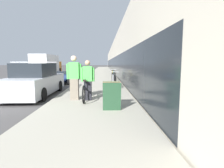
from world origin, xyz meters
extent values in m
cube|color=#A39E8E|center=(5.23, 21.00, 0.08)|extent=(3.39, 70.00, 0.16)
cube|color=beige|center=(11.97, 29.00, 2.33)|extent=(10.00, 70.00, 4.66)
cube|color=#1E2328|center=(7.01, 29.00, 1.25)|extent=(0.10, 63.00, 2.20)
torus|color=black|center=(4.93, 2.85, 0.49)|extent=(0.06, 0.67, 0.67)
torus|color=black|center=(4.93, 0.92, 0.49)|extent=(0.06, 0.67, 0.67)
cylinder|color=black|center=(4.93, 1.88, 0.70)|extent=(0.04, 1.65, 0.04)
cylinder|color=black|center=(4.93, 1.50, 0.60)|extent=(0.04, 0.98, 0.31)
cylinder|color=black|center=(4.93, 1.26, 0.84)|extent=(0.03, 0.03, 0.28)
cube|color=black|center=(4.93, 1.26, 0.98)|extent=(0.11, 0.22, 0.05)
cylinder|color=black|center=(4.93, 2.70, 0.85)|extent=(0.03, 0.03, 0.29)
cylinder|color=silver|center=(4.93, 2.70, 0.99)|extent=(0.52, 0.03, 0.03)
cube|color=black|center=(5.02, 1.54, 0.54)|extent=(0.29, 0.21, 0.76)
cube|color=#4CB74C|center=(5.02, 1.54, 1.21)|extent=(0.36, 0.21, 0.58)
cylinder|color=#4CB74C|center=(4.80, 1.54, 1.18)|extent=(0.09, 0.09, 0.55)
cylinder|color=#4CB74C|center=(5.25, 1.54, 1.18)|extent=(0.09, 0.09, 0.55)
sphere|color=tan|center=(5.02, 1.54, 1.64)|extent=(0.21, 0.21, 0.21)
cube|color=#756B5B|center=(4.47, 1.69, 0.58)|extent=(0.33, 0.24, 0.85)
cube|color=#4CB74C|center=(4.47, 1.69, 1.33)|extent=(0.40, 0.24, 0.65)
cylinder|color=#4CB74C|center=(4.22, 1.69, 1.30)|extent=(0.10, 0.10, 0.61)
cylinder|color=#4CB74C|center=(4.71, 1.69, 1.30)|extent=(0.10, 0.10, 0.61)
sphere|color=beige|center=(4.47, 1.69, 1.81)|extent=(0.23, 0.23, 0.23)
cylinder|color=gray|center=(6.14, 3.81, 0.57)|extent=(0.05, 0.05, 0.82)
cylinder|color=gray|center=(6.14, 4.36, 0.57)|extent=(0.05, 0.05, 0.82)
cylinder|color=gray|center=(6.14, 4.09, 0.98)|extent=(0.05, 0.55, 0.05)
torus|color=black|center=(6.32, 5.72, 0.52)|extent=(0.06, 0.73, 0.73)
torus|color=black|center=(6.32, 4.70, 0.52)|extent=(0.06, 0.73, 0.73)
cylinder|color=black|center=(6.32, 5.21, 0.74)|extent=(0.04, 0.87, 0.04)
cylinder|color=black|center=(6.32, 5.01, 0.64)|extent=(0.04, 0.53, 0.33)
cylinder|color=black|center=(6.32, 4.88, 0.89)|extent=(0.03, 0.03, 0.30)
cube|color=black|center=(6.32, 4.88, 1.05)|extent=(0.11, 0.22, 0.05)
cylinder|color=black|center=(6.32, 5.64, 0.90)|extent=(0.03, 0.03, 0.32)
cylinder|color=silver|center=(6.32, 5.64, 1.06)|extent=(0.52, 0.03, 0.03)
torus|color=black|center=(6.27, 8.04, 0.54)|extent=(0.06, 0.77, 0.77)
torus|color=black|center=(6.27, 7.01, 0.54)|extent=(0.06, 0.77, 0.77)
cylinder|color=yellow|center=(6.27, 7.53, 0.77)|extent=(0.04, 0.87, 0.04)
cylinder|color=yellow|center=(6.27, 7.32, 0.66)|extent=(0.04, 0.53, 0.35)
cylinder|color=yellow|center=(6.27, 7.20, 0.93)|extent=(0.03, 0.03, 0.32)
cube|color=black|center=(6.27, 7.20, 1.09)|extent=(0.11, 0.22, 0.05)
cylinder|color=yellow|center=(6.27, 7.96, 0.94)|extent=(0.03, 0.03, 0.33)
cylinder|color=silver|center=(6.27, 7.96, 1.11)|extent=(0.52, 0.03, 0.03)
torus|color=black|center=(6.49, 10.50, 0.50)|extent=(0.06, 0.68, 0.68)
torus|color=black|center=(6.49, 9.48, 0.50)|extent=(0.06, 0.68, 0.68)
cylinder|color=#7AD1C6|center=(6.49, 9.99, 0.70)|extent=(0.04, 0.87, 0.04)
cylinder|color=#7AD1C6|center=(6.49, 9.79, 0.61)|extent=(0.04, 0.53, 0.31)
cylinder|color=#7AD1C6|center=(6.49, 9.66, 0.84)|extent=(0.03, 0.03, 0.28)
cube|color=black|center=(6.49, 9.66, 0.99)|extent=(0.11, 0.22, 0.05)
cylinder|color=#7AD1C6|center=(6.49, 10.42, 0.85)|extent=(0.03, 0.03, 0.30)
cylinder|color=silver|center=(6.49, 10.42, 1.00)|extent=(0.52, 0.03, 0.03)
cube|color=#23472D|center=(5.91, -0.12, 0.60)|extent=(0.56, 0.20, 0.89)
cube|color=#23472D|center=(5.91, 0.24, 0.60)|extent=(0.56, 0.20, 0.89)
cylinder|color=#93704C|center=(5.91, 0.06, 1.04)|extent=(0.56, 0.03, 0.03)
cube|color=silver|center=(2.26, 3.44, 0.57)|extent=(1.69, 4.64, 0.83)
cube|color=#1E2328|center=(2.26, 3.44, 1.30)|extent=(1.45, 2.32, 0.63)
cylinder|color=silver|center=(2.26, 3.95, 1.66)|extent=(1.81, 0.04, 0.04)
cylinder|color=silver|center=(2.26, 2.93, 1.66)|extent=(1.81, 0.04, 0.04)
cylinder|color=black|center=(1.48, 4.83, 0.30)|extent=(0.22, 0.60, 0.60)
cylinder|color=black|center=(3.04, 4.83, 0.30)|extent=(0.22, 0.60, 0.60)
cylinder|color=black|center=(1.48, 2.04, 0.30)|extent=(0.22, 0.60, 0.60)
cylinder|color=black|center=(3.04, 2.04, 0.30)|extent=(0.22, 0.60, 0.60)
ellipsoid|color=navy|center=(2.33, 8.64, 0.42)|extent=(1.67, 3.88, 0.56)
cube|color=#1E2328|center=(2.33, 9.13, 0.82)|extent=(1.17, 0.04, 0.26)
cylinder|color=black|center=(1.55, 9.77, 0.30)|extent=(0.22, 0.60, 0.60)
cylinder|color=black|center=(3.11, 9.77, 0.30)|extent=(0.22, 0.60, 0.60)
cylinder|color=black|center=(1.55, 7.52, 0.30)|extent=(0.22, 0.60, 0.60)
cylinder|color=black|center=(3.11, 7.52, 0.30)|extent=(0.22, 0.60, 0.60)
cube|color=orange|center=(-2.15, 22.01, 1.02)|extent=(1.94, 1.87, 1.58)
cube|color=white|center=(-2.15, 18.28, 1.45)|extent=(2.11, 5.60, 2.44)
cylinder|color=black|center=(-3.10, 21.53, 0.42)|extent=(0.28, 0.84, 0.84)
cylinder|color=black|center=(-1.19, 21.53, 0.42)|extent=(0.28, 0.84, 0.84)
cylinder|color=black|center=(-3.10, 17.16, 0.42)|extent=(0.28, 0.84, 0.84)
cylinder|color=black|center=(-1.19, 17.16, 0.42)|extent=(0.28, 0.84, 0.84)
camera|label=1|loc=(5.69, -5.37, 1.65)|focal=28.00mm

